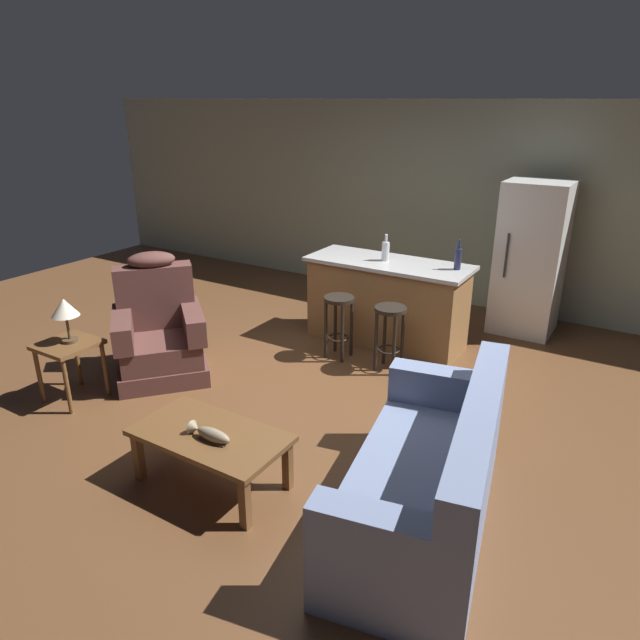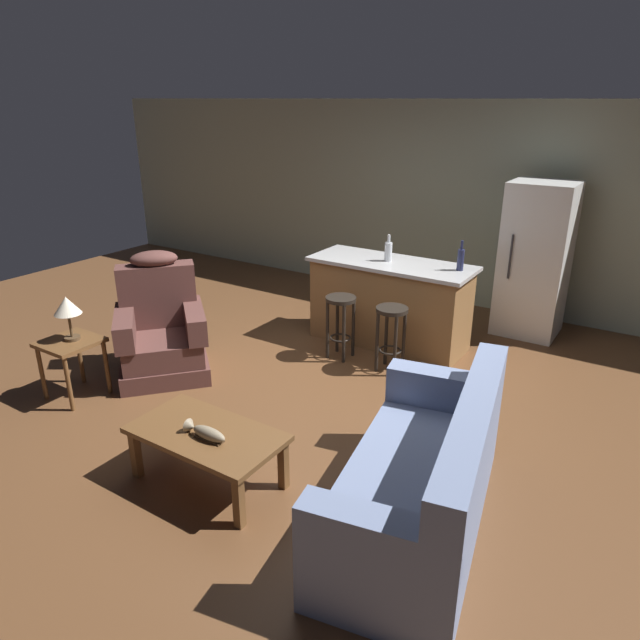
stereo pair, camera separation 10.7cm
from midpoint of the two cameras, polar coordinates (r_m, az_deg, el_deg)
name	(u,v)px [view 1 (the left image)]	position (r m, az deg, el deg)	size (l,w,h in m)	color
ground_plane	(324,389)	(5.50, -0.17, -6.93)	(12.00, 12.00, 0.00)	brown
back_wall	(448,205)	(7.79, 12.29, 11.19)	(12.00, 0.05, 2.60)	#9EA88E
coffee_table	(210,440)	(4.18, -11.63, -11.65)	(1.10, 0.60, 0.42)	brown
fish_figurine	(210,434)	(4.05, -11.74, -11.10)	(0.34, 0.10, 0.10)	#4C3823
couch	(431,479)	(3.83, 10.22, -15.36)	(1.18, 2.02, 0.94)	#707FA3
recliner_near_lamp	(159,333)	(5.90, -16.27, -1.28)	(1.19, 1.19, 1.20)	brown
end_table	(69,353)	(5.65, -24.30, -3.01)	(0.48, 0.48, 0.56)	brown
table_lamp	(65,310)	(5.52, -24.67, 0.95)	(0.24, 0.24, 0.41)	#4C3823
kitchen_island	(387,302)	(6.40, 6.22, 1.77)	(1.80, 0.70, 0.95)	olive
bar_stool_left	(339,316)	(5.99, 1.38, 0.44)	(0.32, 0.32, 0.68)	black
bar_stool_right	(390,327)	(5.74, 6.47, -0.66)	(0.32, 0.32, 0.68)	black
refrigerator	(530,259)	(7.01, 19.88, 5.79)	(0.70, 0.69, 1.76)	white
bottle_tall_green	(386,251)	(6.26, 6.09, 6.91)	(0.08, 0.08, 0.29)	silver
bottle_short_amber	(458,258)	(6.05, 13.13, 6.03)	(0.07, 0.07, 0.31)	#23284C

